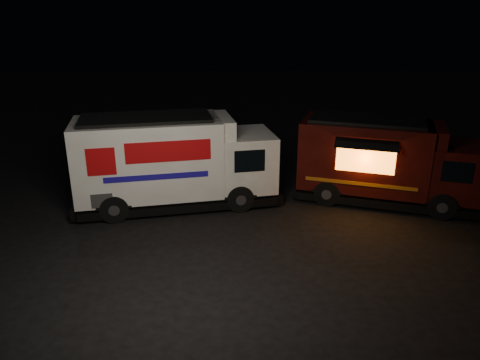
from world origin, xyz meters
The scene contains 3 objects.
ground centered at (0.00, 0.00, 0.00)m, with size 80.00×80.00×0.00m, color black.
white_truck centered at (-2.21, 2.91, 1.64)m, with size 7.24×2.47×3.28m, color white, non-canonical shape.
red_truck centered at (5.38, 3.06, 1.53)m, with size 6.56×2.41×3.05m, color #3C0D0A, non-canonical shape.
Camera 1 is at (-0.26, -12.81, 6.75)m, focal length 35.00 mm.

